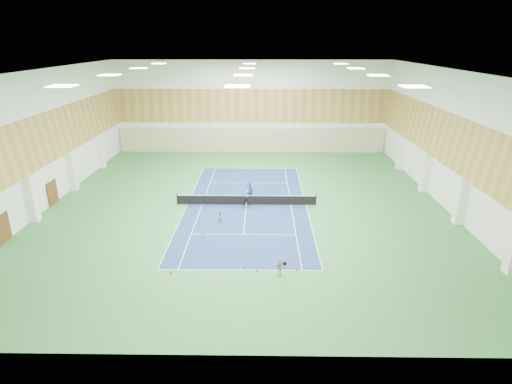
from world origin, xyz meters
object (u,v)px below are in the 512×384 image
child_apron (279,268)px  tennis_net (246,199)px  ball_cart (246,203)px  child_court (221,217)px  coach (250,191)px

child_apron → tennis_net: bearing=81.6°
ball_cart → child_court: bearing=-114.3°
child_apron → ball_cart: 12.18m
tennis_net → child_apron: (2.58, -12.50, 0.01)m
child_apron → ball_cart: (-2.60, 11.90, -0.13)m
coach → ball_cart: size_ratio=2.07×
child_court → child_apron: child_apron is taller
child_court → ball_cart: child_court is taller
coach → child_apron: coach is taller
child_court → ball_cart: 4.05m
child_court → child_apron: (4.59, -8.38, 0.00)m
ball_cart → coach: bearing=86.8°
coach → ball_cart: 2.06m
coach → child_apron: (2.30, -13.89, -0.33)m
tennis_net → child_apron: size_ratio=11.52×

